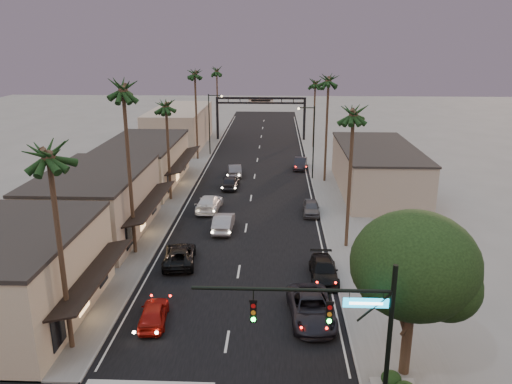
# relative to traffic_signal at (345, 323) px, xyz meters

# --- Properties ---
(ground) EXTENTS (200.00, 200.00, 0.00)m
(ground) POSITION_rel_traffic_signal_xyz_m (-5.69, 36.00, -5.08)
(ground) COLOR slate
(ground) RESTS_ON ground
(road) EXTENTS (14.00, 120.00, 0.02)m
(road) POSITION_rel_traffic_signal_xyz_m (-5.69, 41.00, -5.08)
(road) COLOR black
(road) RESTS_ON ground
(sidewalk_left) EXTENTS (5.00, 92.00, 0.12)m
(sidewalk_left) POSITION_rel_traffic_signal_xyz_m (-15.19, 48.00, -5.02)
(sidewalk_left) COLOR slate
(sidewalk_left) RESTS_ON ground
(sidewalk_right) EXTENTS (5.00, 92.00, 0.12)m
(sidewalk_right) POSITION_rel_traffic_signal_xyz_m (3.81, 48.00, -5.02)
(sidewalk_right) COLOR slate
(sidewalk_right) RESTS_ON ground
(storefront_near) EXTENTS (8.00, 12.00, 5.50)m
(storefront_near) POSITION_rel_traffic_signal_xyz_m (-18.69, 8.00, -2.33)
(storefront_near) COLOR #B8AC8C
(storefront_near) RESTS_ON ground
(storefront_mid) EXTENTS (8.00, 14.00, 5.50)m
(storefront_mid) POSITION_rel_traffic_signal_xyz_m (-18.69, 22.00, -2.33)
(storefront_mid) COLOR gray
(storefront_mid) RESTS_ON ground
(storefront_far) EXTENTS (8.00, 16.00, 5.00)m
(storefront_far) POSITION_rel_traffic_signal_xyz_m (-18.69, 38.00, -2.58)
(storefront_far) COLOR #B8AC8C
(storefront_far) RESTS_ON ground
(storefront_dist) EXTENTS (8.00, 20.00, 6.00)m
(storefront_dist) POSITION_rel_traffic_signal_xyz_m (-18.69, 61.00, -2.08)
(storefront_dist) COLOR gray
(storefront_dist) RESTS_ON ground
(building_right) EXTENTS (8.00, 18.00, 5.00)m
(building_right) POSITION_rel_traffic_signal_xyz_m (8.31, 36.00, -2.58)
(building_right) COLOR gray
(building_right) RESTS_ON ground
(traffic_signal) EXTENTS (8.51, 0.22, 7.80)m
(traffic_signal) POSITION_rel_traffic_signal_xyz_m (0.00, 0.00, 0.00)
(traffic_signal) COLOR black
(traffic_signal) RESTS_ON ground
(corner_tree) EXTENTS (6.20, 6.20, 8.80)m
(corner_tree) POSITION_rel_traffic_signal_xyz_m (3.79, 3.45, 0.90)
(corner_tree) COLOR #38281C
(corner_tree) RESTS_ON ground
(arch) EXTENTS (15.20, 0.40, 7.27)m
(arch) POSITION_rel_traffic_signal_xyz_m (-5.69, 66.00, 0.45)
(arch) COLOR black
(arch) RESTS_ON ground
(streetlight_right) EXTENTS (2.13, 0.30, 9.00)m
(streetlight_right) POSITION_rel_traffic_signal_xyz_m (1.23, 41.00, 0.25)
(streetlight_right) COLOR black
(streetlight_right) RESTS_ON ground
(streetlight_left) EXTENTS (2.13, 0.30, 9.00)m
(streetlight_left) POSITION_rel_traffic_signal_xyz_m (-12.61, 54.00, 0.25)
(streetlight_left) COLOR black
(streetlight_left) RESTS_ON ground
(palm_la) EXTENTS (3.20, 3.20, 13.20)m
(palm_la) POSITION_rel_traffic_signal_xyz_m (-14.29, 5.00, 6.36)
(palm_la) COLOR #38281C
(palm_la) RESTS_ON ground
(palm_lb) EXTENTS (3.20, 3.20, 15.20)m
(palm_lb) POSITION_rel_traffic_signal_xyz_m (-14.29, 18.00, 8.30)
(palm_lb) COLOR #38281C
(palm_lb) RESTS_ON ground
(palm_lc) EXTENTS (3.20, 3.20, 12.20)m
(palm_lc) POSITION_rel_traffic_signal_xyz_m (-14.29, 32.00, 5.39)
(palm_lc) COLOR #38281C
(palm_lc) RESTS_ON ground
(palm_ld) EXTENTS (3.20, 3.20, 14.20)m
(palm_ld) POSITION_rel_traffic_signal_xyz_m (-14.29, 51.00, 7.33)
(palm_ld) COLOR #38281C
(palm_ld) RESTS_ON ground
(palm_ra) EXTENTS (3.20, 3.20, 13.20)m
(palm_ra) POSITION_rel_traffic_signal_xyz_m (2.91, 20.00, 6.36)
(palm_ra) COLOR #38281C
(palm_ra) RESTS_ON ground
(palm_rb) EXTENTS (3.20, 3.20, 14.20)m
(palm_rb) POSITION_rel_traffic_signal_xyz_m (2.91, 40.00, 7.33)
(palm_rb) COLOR #38281C
(palm_rb) RESTS_ON ground
(palm_rc) EXTENTS (3.20, 3.20, 12.20)m
(palm_rc) POSITION_rel_traffic_signal_xyz_m (2.91, 60.00, 5.39)
(palm_rc) COLOR #38281C
(palm_rc) RESTS_ON ground
(palm_far) EXTENTS (3.20, 3.20, 13.20)m
(palm_far) POSITION_rel_traffic_signal_xyz_m (-13.99, 74.00, 6.36)
(palm_far) COLOR #38281C
(palm_far) RESTS_ON ground
(oncoming_red) EXTENTS (1.96, 4.06, 1.34)m
(oncoming_red) POSITION_rel_traffic_signal_xyz_m (-10.33, 7.79, -4.41)
(oncoming_red) COLOR #9D120B
(oncoming_red) RESTS_ON ground
(oncoming_pickup) EXTENTS (2.85, 5.25, 1.40)m
(oncoming_pickup) POSITION_rel_traffic_signal_xyz_m (-10.34, 16.25, -4.38)
(oncoming_pickup) COLOR black
(oncoming_pickup) RESTS_ON ground
(oncoming_silver) EXTENTS (1.72, 4.73, 1.55)m
(oncoming_silver) POSITION_rel_traffic_signal_xyz_m (-7.67, 23.36, -4.31)
(oncoming_silver) COLOR gray
(oncoming_silver) RESTS_ON ground
(oncoming_white) EXTENTS (2.50, 5.42, 1.53)m
(oncoming_white) POSITION_rel_traffic_signal_xyz_m (-9.70, 28.86, -4.31)
(oncoming_white) COLOR silver
(oncoming_white) RESTS_ON ground
(oncoming_dgrey) EXTENTS (1.97, 4.55, 1.53)m
(oncoming_dgrey) POSITION_rel_traffic_signal_xyz_m (-8.27, 36.74, -4.32)
(oncoming_dgrey) COLOR black
(oncoming_dgrey) RESTS_ON ground
(oncoming_grey_far) EXTENTS (2.13, 4.66, 1.48)m
(oncoming_grey_far) POSITION_rel_traffic_signal_xyz_m (-8.21, 42.24, -4.34)
(oncoming_grey_far) COLOR #505055
(oncoming_grey_far) RESTS_ON ground
(curbside_near) EXTENTS (3.06, 5.86, 1.57)m
(curbside_near) POSITION_rel_traffic_signal_xyz_m (-0.73, 8.57, -4.29)
(curbside_near) COLOR black
(curbside_near) RESTS_ON ground
(curbside_black) EXTENTS (1.98, 4.76, 1.38)m
(curbside_black) POSITION_rel_traffic_signal_xyz_m (0.51, 14.07, -4.39)
(curbside_black) COLOR black
(curbside_black) RESTS_ON ground
(curbside_grey) EXTENTS (1.69, 4.04, 1.37)m
(curbside_grey) POSITION_rel_traffic_signal_xyz_m (0.51, 28.04, -4.40)
(curbside_grey) COLOR #46464A
(curbside_grey) RESTS_ON ground
(curbside_far) EXTENTS (2.11, 4.63, 1.47)m
(curbside_far) POSITION_rel_traffic_signal_xyz_m (0.23, 46.18, -4.35)
(curbside_far) COLOR black
(curbside_far) RESTS_ON ground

